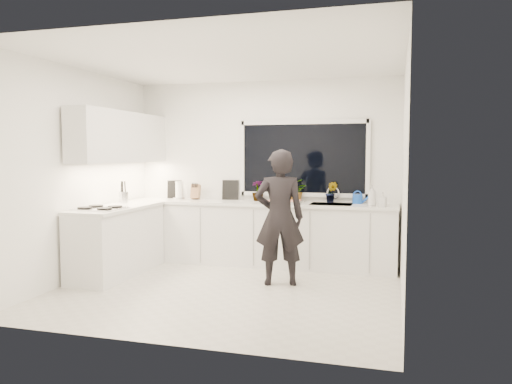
% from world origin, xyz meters
% --- Properties ---
extents(floor, '(4.00, 3.50, 0.02)m').
position_xyz_m(floor, '(0.00, 0.00, -0.01)').
color(floor, beige).
rests_on(floor, ground).
extents(wall_back, '(4.00, 0.02, 2.70)m').
position_xyz_m(wall_back, '(0.00, 1.76, 1.35)').
color(wall_back, white).
rests_on(wall_back, ground).
extents(wall_left, '(0.02, 3.50, 2.70)m').
position_xyz_m(wall_left, '(-2.01, 0.00, 1.35)').
color(wall_left, white).
rests_on(wall_left, ground).
extents(wall_right, '(0.02, 3.50, 2.70)m').
position_xyz_m(wall_right, '(2.01, 0.00, 1.35)').
color(wall_right, white).
rests_on(wall_right, ground).
extents(ceiling, '(4.00, 3.50, 0.02)m').
position_xyz_m(ceiling, '(0.00, 0.00, 2.71)').
color(ceiling, white).
rests_on(ceiling, wall_back).
extents(window, '(1.80, 0.02, 1.00)m').
position_xyz_m(window, '(0.60, 1.73, 1.55)').
color(window, black).
rests_on(window, wall_back).
extents(base_cabinets_back, '(3.92, 0.58, 0.88)m').
position_xyz_m(base_cabinets_back, '(0.00, 1.45, 0.44)').
color(base_cabinets_back, white).
rests_on(base_cabinets_back, floor).
extents(base_cabinets_left, '(0.58, 1.60, 0.88)m').
position_xyz_m(base_cabinets_left, '(-1.67, 0.35, 0.44)').
color(base_cabinets_left, white).
rests_on(base_cabinets_left, floor).
extents(countertop_back, '(3.94, 0.62, 0.04)m').
position_xyz_m(countertop_back, '(0.00, 1.44, 0.90)').
color(countertop_back, silver).
rests_on(countertop_back, base_cabinets_back).
extents(countertop_left, '(0.62, 1.60, 0.04)m').
position_xyz_m(countertop_left, '(-1.67, 0.35, 0.90)').
color(countertop_left, silver).
rests_on(countertop_left, base_cabinets_left).
extents(upper_cabinets, '(0.34, 2.10, 0.70)m').
position_xyz_m(upper_cabinets, '(-1.79, 0.70, 1.85)').
color(upper_cabinets, white).
rests_on(upper_cabinets, wall_left).
extents(sink, '(0.58, 0.42, 0.14)m').
position_xyz_m(sink, '(1.05, 1.45, 0.87)').
color(sink, silver).
rests_on(sink, countertop_back).
extents(faucet, '(0.03, 0.03, 0.22)m').
position_xyz_m(faucet, '(1.05, 1.65, 1.03)').
color(faucet, silver).
rests_on(faucet, countertop_back).
extents(stovetop, '(0.56, 0.48, 0.03)m').
position_xyz_m(stovetop, '(-1.69, -0.00, 0.94)').
color(stovetop, black).
rests_on(stovetop, countertop_left).
extents(person, '(0.70, 0.56, 1.68)m').
position_xyz_m(person, '(0.54, 0.44, 0.84)').
color(person, black).
rests_on(person, floor).
extents(pizza_tray, '(0.51, 0.38, 0.03)m').
position_xyz_m(pizza_tray, '(0.38, 1.42, 0.94)').
color(pizza_tray, silver).
rests_on(pizza_tray, countertop_back).
extents(pizza, '(0.47, 0.34, 0.01)m').
position_xyz_m(pizza, '(0.38, 1.42, 0.95)').
color(pizza, red).
rests_on(pizza, pizza_tray).
extents(watering_can, '(0.16, 0.16, 0.13)m').
position_xyz_m(watering_can, '(1.40, 1.61, 0.98)').
color(watering_can, blue).
rests_on(watering_can, countertop_back).
extents(paper_towel_roll, '(0.11, 0.11, 0.26)m').
position_xyz_m(paper_towel_roll, '(-1.31, 1.55, 1.05)').
color(paper_towel_roll, white).
rests_on(paper_towel_roll, countertop_back).
extents(knife_block, '(0.14, 0.11, 0.22)m').
position_xyz_m(knife_block, '(-1.05, 1.59, 1.03)').
color(knife_block, olive).
rests_on(knife_block, countertop_back).
extents(utensil_crock, '(0.15, 0.15, 0.16)m').
position_xyz_m(utensil_crock, '(-1.83, 0.80, 1.00)').
color(utensil_crock, '#B3B3B7').
rests_on(utensil_crock, countertop_left).
extents(picture_frame_large, '(0.22, 0.08, 0.28)m').
position_xyz_m(picture_frame_large, '(-1.45, 1.69, 1.06)').
color(picture_frame_large, black).
rests_on(picture_frame_large, countertop_back).
extents(picture_frame_small, '(0.25, 0.07, 0.30)m').
position_xyz_m(picture_frame_small, '(-0.52, 1.69, 1.07)').
color(picture_frame_small, black).
rests_on(picture_frame_small, countertop_back).
extents(herb_plants, '(1.29, 0.38, 0.32)m').
position_xyz_m(herb_plants, '(0.45, 1.61, 1.08)').
color(herb_plants, '#26662D').
rests_on(herb_plants, countertop_back).
extents(soap_bottles, '(0.27, 0.15, 0.29)m').
position_xyz_m(soap_bottles, '(1.65, 1.30, 1.05)').
color(soap_bottles, '#D8BF66').
rests_on(soap_bottles, countertop_back).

